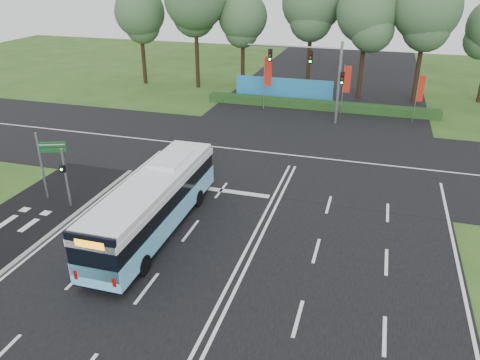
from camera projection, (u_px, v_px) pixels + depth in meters
The scene contains 15 objects.
ground at pixel (251, 241), 23.69m from camera, with size 120.00×120.00×0.00m, color #29511B.
road_main at pixel (251, 241), 23.68m from camera, with size 20.00×120.00×0.04m, color black.
road_cross at pixel (295, 156), 34.10m from camera, with size 120.00×14.00×0.05m, color black.
bike_path at pixel (5, 233), 24.32m from camera, with size 5.00×18.00×0.06m, color black.
kerb_strip at pixel (44, 240), 23.68m from camera, with size 0.25×18.00×0.12m, color gray.
city_bus at pixel (154, 203), 23.88m from camera, with size 2.52×11.42×3.27m.
pedestrian_signal at pixel (65, 176), 26.21m from camera, with size 0.30×0.42×3.57m.
street_sign at pixel (46, 158), 26.88m from camera, with size 1.53×0.65×4.15m.
banner_flag_left at pixel (267, 75), 43.75m from camera, with size 0.75×0.08×5.08m.
banner_flag_mid at pixel (346, 82), 42.35m from camera, with size 0.64×0.27×4.57m.
banner_flag_right at pixel (420, 91), 40.22m from camera, with size 0.58×0.29×4.21m.
traffic_light_gantry at pixel (318, 69), 39.48m from camera, with size 8.41×0.28×7.00m.
hedge at pixel (319, 105), 44.80m from camera, with size 22.00×1.20×0.80m, color #143413.
blue_hoarding at pixel (284, 89), 47.72m from camera, with size 10.00×0.30×2.20m, color #2076AF.
eucalyptus_row at pixel (336, 9), 46.59m from camera, with size 48.57×9.44×12.71m.
Camera 1 is at (5.24, -19.49, 12.80)m, focal length 35.00 mm.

